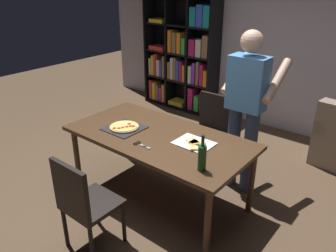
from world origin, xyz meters
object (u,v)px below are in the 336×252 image
Objects in this scene: dining_table at (159,141)px; person_serving_pizza at (246,104)px; bookshelf at (183,58)px; kitchen_scissors at (140,144)px; chair_far_side at (209,126)px; wine_bottle at (202,157)px; pepperoni_pizza_on_tray at (124,127)px; chair_near_camera at (83,201)px.

dining_table is 1.07× the size of person_serving_pizza.
person_serving_pizza reaches higher than dining_table.
bookshelf is 10.05× the size of kitchen_scissors.
dining_table is at bearing 89.10° from kitchen_scissors.
bookshelf reaches higher than chair_far_side.
wine_bottle reaches higher than dining_table.
kitchen_scissors reaches higher than dining_table.
bookshelf is at bearing 141.23° from person_serving_pizza.
chair_far_side is (0.00, 0.96, -0.17)m from dining_table.
bookshelf is 2.71m from pepperoni_pizza_on_tray.
wine_bottle is (0.70, -0.27, 0.19)m from dining_table.
wine_bottle is 1.63× the size of kitchen_scissors.
dining_table is 0.40m from pepperoni_pizza_on_tray.
pepperoni_pizza_on_tray is 1.10m from wine_bottle.
bookshelf reaches higher than dining_table.
chair_near_camera is at bearing -90.00° from dining_table.
chair_far_side is 1.16m from pepperoni_pizza_on_tray.
pepperoni_pizza_on_tray is (-0.38, -1.07, 0.25)m from chair_far_side.
bookshelf is (-1.47, 3.34, 0.39)m from chair_near_camera.
chair_near_camera is 2.46× the size of pepperoni_pizza_on_tray.
person_serving_pizza is at bearing -38.77° from bookshelf.
wine_bottle is at bearing -8.96° from pepperoni_pizza_on_tray.
chair_far_side is 0.46× the size of bookshelf.
bookshelf is 3.02m from kitchen_scissors.
chair_near_camera is 3.67m from bookshelf.
person_serving_pizza is at bearing 71.89° from chair_near_camera.
chair_far_side is 2.85× the size of wine_bottle.
chair_near_camera reaches higher than pepperoni_pizza_on_tray.
wine_bottle is (1.08, -0.17, 0.10)m from pepperoni_pizza_on_tray.
kitchen_scissors is at bearing 179.49° from wine_bottle.
kitchen_scissors is at bearing -90.90° from dining_table.
chair_far_side is 0.51× the size of person_serving_pizza.
wine_bottle is at bearing -82.17° from person_serving_pizza.
dining_table is at bearing -126.90° from person_serving_pizza.
kitchen_scissors is (-0.70, 0.01, -0.11)m from wine_bottle.
wine_bottle is (0.14, -1.02, -0.13)m from person_serving_pizza.
person_serving_pizza is at bearing 53.10° from dining_table.
pepperoni_pizza_on_tray is at bearing -66.30° from bookshelf.
chair_near_camera is 1.05m from wine_bottle.
wine_bottle reaches higher than chair_near_camera.
chair_far_side is 2.07m from bookshelf.
wine_bottle is 0.71m from kitchen_scissors.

